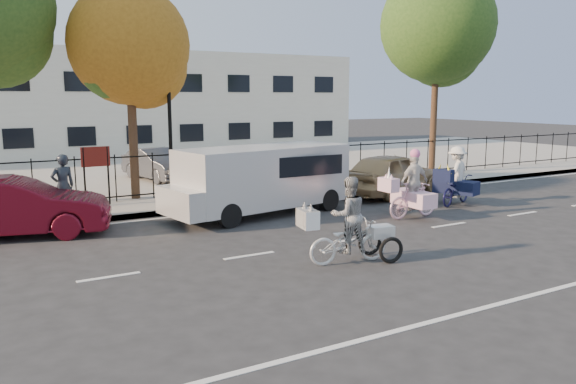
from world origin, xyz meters
TOP-DOWN VIEW (x-y plane):
  - ground at (0.00, 0.00)m, footprint 120.00×120.00m
  - road_markings at (0.00, 0.00)m, footprint 60.00×9.52m
  - curb at (0.00, 5.05)m, footprint 60.00×0.10m
  - sidewalk at (0.00, 6.10)m, footprint 60.00×2.20m
  - parking_lot at (0.00, 15.00)m, footprint 60.00×15.60m
  - iron_fence at (0.00, 7.20)m, footprint 58.00×0.06m
  - building at (0.00, 25.00)m, footprint 34.00×10.00m
  - lamppost at (0.50, 6.80)m, footprint 0.36×0.36m
  - street_sign at (-1.85, 6.80)m, footprint 0.85×0.06m
  - zebra_trike at (1.58, -1.49)m, footprint 2.14×1.02m
  - unicorn_bike at (5.75, 1.20)m, footprint 1.96×1.35m
  - bull_bike at (8.33, 2.04)m, footprint 2.09×1.48m
  - white_van at (2.23, 3.80)m, footprint 5.90×2.76m
  - red_sedan at (-4.30, 4.40)m, footprint 4.75×2.70m
  - gold_sedan at (7.74, 4.50)m, footprint 4.75×3.00m
  - pedestrian at (-2.99, 5.51)m, footprint 0.71×0.54m
  - lot_car_c at (1.32, 11.16)m, footprint 2.06×3.99m
  - lot_car_d at (4.54, 11.10)m, footprint 2.66×3.88m
  - tree_mid at (-0.37, 7.55)m, footprint 3.79×3.79m
  - tree_east at (12.49, 7.36)m, footprint 4.78×4.78m

SIDE VIEW (x-z plane):
  - ground at x=0.00m, z-range 0.00..0.00m
  - road_markings at x=0.00m, z-range 0.00..0.01m
  - curb at x=0.00m, z-range 0.00..0.15m
  - sidewalk at x=0.00m, z-range 0.00..0.15m
  - parking_lot at x=0.00m, z-range 0.00..0.15m
  - zebra_trike at x=1.58m, z-range -0.21..1.62m
  - unicorn_bike at x=5.75m, z-range -0.26..1.73m
  - red_sedan at x=-4.30m, z-range 0.00..1.48m
  - gold_sedan at x=7.74m, z-range 0.00..1.51m
  - bull_bike at x=8.33m, z-range -0.19..1.70m
  - lot_car_d at x=4.54m, z-range 0.15..1.38m
  - lot_car_c at x=1.32m, z-range 0.15..1.40m
  - iron_fence at x=0.00m, z-range 0.15..1.65m
  - pedestrian at x=-2.99m, z-range 0.15..1.90m
  - white_van at x=2.23m, z-range 0.10..2.10m
  - street_sign at x=-1.85m, z-range 0.52..2.32m
  - building at x=0.00m, z-range 0.00..6.00m
  - lamppost at x=0.50m, z-range 0.95..5.28m
  - tree_mid at x=-0.37m, z-range 1.39..8.34m
  - tree_east at x=12.49m, z-range 1.76..10.53m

